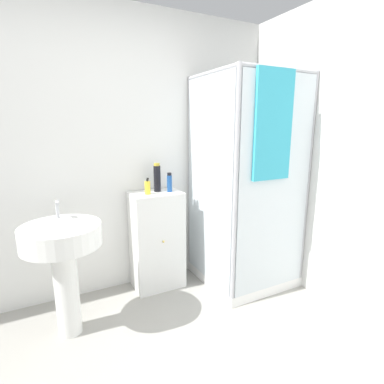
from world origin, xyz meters
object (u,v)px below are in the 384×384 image
Objects in this scene: soap_dispenser at (148,187)px; shampoo_bottle_tall_black at (157,178)px; shampoo_bottle_blue at (169,183)px; sink at (63,253)px.

soap_dispenser is 0.57× the size of shampoo_bottle_tall_black.
shampoo_bottle_tall_black reaches higher than shampoo_bottle_blue.
soap_dispenser is (0.74, 0.30, 0.34)m from sink.
soap_dispenser is at bearing -178.95° from shampoo_bottle_blue.
sink is 0.87m from soap_dispenser.
shampoo_bottle_tall_black reaches higher than sink.
shampoo_bottle_blue is at bearing 1.05° from soap_dispenser.
shampoo_bottle_tall_black is (0.12, 0.07, 0.07)m from soap_dispenser.
shampoo_bottle_blue reaches higher than sink.
sink is at bearing -157.62° from soap_dispenser.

